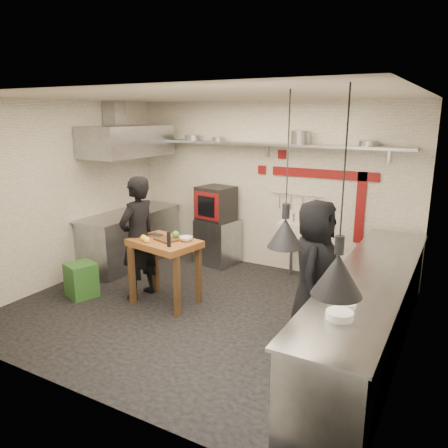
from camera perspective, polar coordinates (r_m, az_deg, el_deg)
The scene contains 47 objects.
floor at distance 6.03m, azimuth -2.83°, elevation -11.27°, with size 5.00×5.00×0.00m, color black.
ceiling at distance 5.45m, azimuth -3.20°, elevation 16.37°, with size 5.00×5.00×0.00m, color beige.
wall_back at distance 7.40m, azimuth 5.71°, elevation 4.88°, with size 5.00×0.04×2.80m, color white.
wall_front at distance 4.02m, azimuth -19.18°, elevation -3.89°, with size 5.00×0.04×2.80m, color white.
wall_left at distance 7.20m, azimuth -20.14°, elevation 3.81°, with size 0.04×4.20×2.80m, color white.
wall_right at distance 4.77m, azimuth 23.34°, elevation -1.46°, with size 0.04×4.20×2.80m, color white.
red_band_horiz at distance 7.02m, azimuth 12.86°, elevation 6.40°, with size 1.70×0.02×0.14m, color maroon.
red_band_vert at distance 6.96m, azimuth 17.37°, elevation 2.02°, with size 0.14×0.02×1.10m, color maroon.
red_tile_a at distance 7.22m, azimuth 7.59°, elevation 8.99°, with size 0.14×0.02×0.14m, color maroon.
red_tile_b at distance 7.38m, azimuth 4.98°, elevation 7.07°, with size 0.14×0.02×0.14m, color maroon.
back_shelf at distance 7.16m, azimuth 5.26°, elevation 10.37°, with size 4.60×0.34×0.04m, color gray.
shelf_bracket_left at distance 8.24m, azimuth -6.65°, elevation 10.15°, with size 0.04×0.06×0.24m, color gray.
shelf_bracket_mid at distance 7.30m, azimuth 5.73°, elevation 9.65°, with size 0.04×0.06×0.24m, color gray.
shelf_bracket_right at distance 6.77m, azimuth 20.79°, elevation 8.46°, with size 0.04×0.06×0.24m, color gray.
pan_far_left at distance 7.81m, azimuth -4.07°, elevation 11.19°, with size 0.28×0.28×0.09m, color gray.
pan_mid_left at distance 7.54m, azimuth -0.76°, elevation 11.04°, with size 0.22×0.22×0.07m, color gray.
stock_pot at distance 6.93m, azimuth 9.93°, elevation 11.09°, with size 0.29×0.29×0.20m, color gray.
pan_right at distance 6.66m, azimuth 18.39°, elevation 9.95°, with size 0.28×0.28×0.08m, color gray.
oven_stand at distance 7.71m, azimuth -0.82°, elevation -2.30°, with size 0.64×0.58×0.80m, color gray.
combi_oven at distance 7.54m, azimuth -1.04°, elevation 2.73°, with size 0.56×0.52×0.58m, color black.
oven_door at distance 7.31m, azimuth -2.32°, elevation 2.35°, with size 0.51×0.03×0.46m, color maroon.
oven_glass at distance 7.29m, azimuth -2.36°, elevation 2.31°, with size 0.35×0.02×0.34m, color black.
hand_sink at distance 7.17m, azimuth 9.03°, elevation -0.61°, with size 0.46×0.34×0.22m, color silver.
sink_tap at distance 7.13m, azimuth 9.09°, elevation 0.79°, with size 0.03×0.03×0.14m, color gray.
sink_drain at distance 7.26m, azimuth 8.79°, elevation -4.04°, with size 0.06×0.06×0.66m, color gray.
utensil_rail at distance 7.18m, azimuth 9.59°, elevation 3.81°, with size 0.02×0.02×0.90m, color gray.
counter_right at distance 5.13m, azimuth 18.34°, elevation -11.24°, with size 0.70×3.80×0.90m, color gray.
counter_right_top at distance 4.96m, azimuth 18.76°, elevation -6.37°, with size 0.76×3.90×0.03m, color gray.
plate_stack at distance 3.84m, azimuth 14.85°, elevation -11.42°, with size 0.23×0.23×0.07m, color silver.
small_bowl_right at distance 4.07m, azimuth 15.48°, elevation -10.07°, with size 0.20×0.20×0.05m, color silver.
counter_left at distance 7.88m, azimuth -12.13°, elevation -1.88°, with size 0.70×1.90×0.90m, color gray.
counter_left_top at distance 7.77m, azimuth -12.31°, elevation 1.42°, with size 0.76×2.00×0.03m, color gray.
extractor_hood at distance 7.56m, azimuth -12.52°, elevation 10.54°, with size 0.78×1.60×0.50m, color gray.
hood_duct at distance 7.72m, azimuth -14.11°, elevation 13.49°, with size 0.28×0.28×0.50m, color gray.
green_bin at distance 6.71m, azimuth -18.13°, elevation -6.96°, with size 0.38×0.38×0.50m, color #2C6125.
prep_table at distance 6.15m, azimuth -7.66°, elevation -6.21°, with size 0.92×0.64×0.92m, color #945B2E, non-canonical shape.
cutting_board at distance 5.98m, azimuth -7.58°, elevation -2.03°, with size 0.30×0.21×0.03m, color #4D331D.
pepper_mill at distance 5.68m, azimuth -7.22°, elevation -1.99°, with size 0.05×0.05×0.20m, color black.
lemon_a at distance 6.01m, azimuth -10.48°, elevation -1.78°, with size 0.08×0.08×0.08m, color yellow.
lemon_b at distance 5.92m, azimuth -10.07°, elevation -2.05°, with size 0.09×0.09×0.09m, color yellow.
veg_ball at distance 6.08m, azimuth -6.31°, elevation -1.34°, with size 0.10×0.10×0.10m, color #4A9737.
steel_tray at distance 6.20m, azimuth -8.95°, elevation -1.47°, with size 0.20×0.13×0.03m, color gray.
bowl at distance 5.93m, azimuth -4.97°, elevation -1.93°, with size 0.19×0.19×0.06m, color silver.
heat_lamp_near at distance 3.96m, azimuth 8.28°, elevation 6.80°, with size 0.33×0.33×1.41m, color black, non-canonical shape.
heat_lamp_far at distance 3.22m, azimuth 15.26°, elevation 3.70°, with size 0.39×0.39×1.53m, color black, non-canonical shape.
chef_left at distance 6.30m, azimuth -11.17°, elevation -1.81°, with size 0.64×0.42×1.77m, color black.
chef_right at distance 5.18m, azimuth 11.75°, elevation -5.97°, with size 0.81×0.53×1.67m, color black.
Camera 1 is at (2.91, -4.60, 2.60)m, focal length 35.00 mm.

